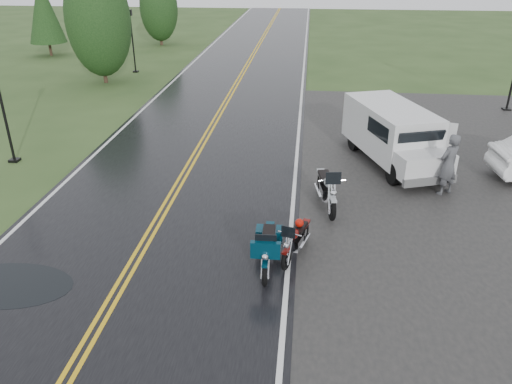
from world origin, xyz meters
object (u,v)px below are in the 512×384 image
Objects in this scene: motorcycle_red at (286,251)px; lamp_post_near_left at (3,107)px; motorcycle_silver at (333,199)px; van_white at (396,155)px; motorcycle_teal at (265,263)px; person_at_van at (448,165)px; lamp_post_far_left at (133,41)px.

motorcycle_red is 11.93m from lamp_post_near_left.
van_white is (2.09, 2.72, 0.34)m from motorcycle_silver.
person_at_van reaches higher than motorcycle_teal.
motorcycle_teal is at bearing -64.81° from lamp_post_far_left.
van_white is 1.62m from person_at_van.
motorcycle_teal is 0.52× the size of lamp_post_near_left.
lamp_post_far_left is at bearing 114.52° from motorcycle_teal.
motorcycle_red is 6.24m from van_white.
lamp_post_near_left is at bearing 145.45° from motorcycle_teal.
van_white is at bearing -2.67° from lamp_post_near_left.
person_at_van is 0.48× the size of lamp_post_near_left.
motorcycle_red is 0.80m from motorcycle_teal.
van_white is at bearing -48.36° from lamp_post_far_left.
lamp_post_far_left is (-15.34, 16.12, 0.92)m from person_at_van.
motorcycle_teal is at bearing -33.88° from lamp_post_near_left.
lamp_post_near_left reaches higher than lamp_post_far_left.
motorcycle_teal reaches higher than motorcycle_red.
person_at_van is at bearing 45.17° from motorcycle_teal.
lamp_post_near_left is at bearing -88.79° from lamp_post_far_left.
motorcycle_teal is at bearing -140.99° from van_white.
lamp_post_far_left reaches higher than person_at_van.
motorcycle_teal is at bearing -125.53° from motorcycle_silver.
motorcycle_red is 0.88× the size of motorcycle_teal.
motorcycle_red is 23.41m from lamp_post_far_left.
motorcycle_teal is at bearing -107.77° from motorcycle_red.
motorcycle_silver is 1.21× the size of person_at_van.
van_white is 13.56m from lamp_post_near_left.
van_white is 1.39× the size of lamp_post_far_left.
motorcycle_red is 0.35× the size of van_white.
van_white is at bearing 43.45° from motorcycle_silver.
lamp_post_near_left is at bearing 158.29° from van_white.
person_at_van is at bearing 21.86° from motorcycle_silver.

